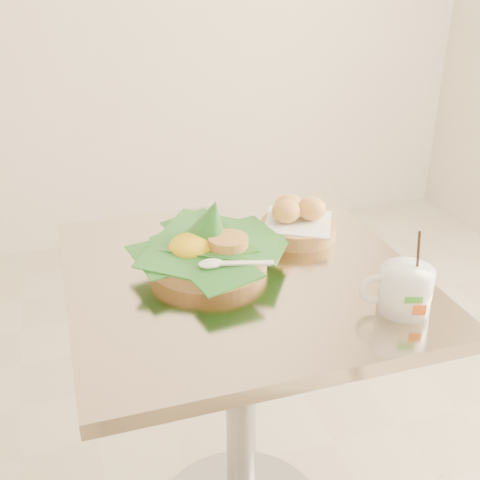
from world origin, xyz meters
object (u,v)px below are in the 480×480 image
object	(u,v)px
coffee_mug	(404,288)
bread_basket	(297,221)
cafe_table	(241,358)
rice_basket	(208,246)

from	to	relation	value
coffee_mug	bread_basket	bearing A→B (deg)	100.44
cafe_table	bread_basket	bearing A→B (deg)	35.22
rice_basket	coffee_mug	size ratio (longest dim) A/B	1.86
rice_basket	coffee_mug	distance (m)	0.40
cafe_table	bread_basket	xyz separation A→B (m)	(0.17, 0.12, 0.26)
rice_basket	bread_basket	xyz separation A→B (m)	(0.23, 0.07, -0.01)
cafe_table	coffee_mug	size ratio (longest dim) A/B	4.50
cafe_table	coffee_mug	world-z (taller)	coffee_mug
bread_basket	coffee_mug	size ratio (longest dim) A/B	1.19
cafe_table	bread_basket	distance (m)	0.33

